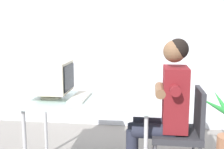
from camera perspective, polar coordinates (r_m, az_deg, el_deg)
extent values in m
cube|color=silver|center=(4.15, 3.63, 10.34)|extent=(8.00, 0.10, 3.00)
cylinder|color=#B7B7BC|center=(2.92, -16.46, -12.95)|extent=(0.04, 0.04, 0.69)
cylinder|color=#B7B7BC|center=(3.40, -12.66, -9.52)|extent=(0.04, 0.04, 0.69)
cylinder|color=#B7B7BC|center=(3.21, 6.68, -10.54)|extent=(0.04, 0.04, 0.69)
cube|color=silver|center=(2.89, -4.39, -5.18)|extent=(1.23, 0.67, 0.04)
cylinder|color=beige|center=(3.00, -11.67, -4.23)|extent=(0.20, 0.20, 0.02)
cylinder|color=beige|center=(2.99, -11.69, -3.67)|extent=(0.06, 0.06, 0.04)
cube|color=beige|center=(2.96, -11.80, -0.44)|extent=(0.36, 0.39, 0.30)
cube|color=black|center=(2.90, -8.30, -0.53)|extent=(0.01, 0.33, 0.25)
cube|color=silver|center=(2.93, -6.13, -4.35)|extent=(0.15, 0.45, 0.02)
cube|color=beige|center=(2.93, -6.13, -4.05)|extent=(0.13, 0.40, 0.01)
cylinder|color=#4C4C51|center=(3.16, 8.14, -13.73)|extent=(0.03, 0.03, 0.40)
cylinder|color=#4C4C51|center=(3.19, 15.37, -13.75)|extent=(0.03, 0.03, 0.40)
cube|color=#2D2D33|center=(2.90, 12.21, -11.13)|extent=(0.45, 0.45, 0.06)
cube|color=#2D2D33|center=(2.86, 16.51, -6.73)|extent=(0.04, 0.41, 0.41)
cube|color=maroon|center=(2.80, 12.06, -4.53)|extent=(0.22, 0.35, 0.59)
sphere|color=brown|center=(2.73, 11.96, 4.40)|extent=(0.20, 0.20, 0.20)
sphere|color=black|center=(2.73, 12.60, 4.80)|extent=(0.19, 0.19, 0.19)
cylinder|color=#262838|center=(2.79, 7.94, -10.77)|extent=(0.39, 0.14, 0.14)
cylinder|color=#262838|center=(2.96, 7.91, -9.56)|extent=(0.39, 0.14, 0.14)
cylinder|color=#262838|center=(3.05, 4.04, -13.72)|extent=(0.11, 0.11, 0.48)
cylinder|color=maroon|center=(2.57, 12.06, -2.96)|extent=(0.09, 0.14, 0.09)
cylinder|color=maroon|center=(2.97, 11.45, -1.25)|extent=(0.09, 0.14, 0.09)
cylinder|color=brown|center=(2.78, 9.23, -3.01)|extent=(0.09, 0.35, 0.09)
cone|color=#268836|center=(3.42, 20.44, -5.31)|extent=(0.22, 0.38, 0.30)
cone|color=#268836|center=(3.31, 19.50, -5.92)|extent=(0.41, 0.15, 0.25)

